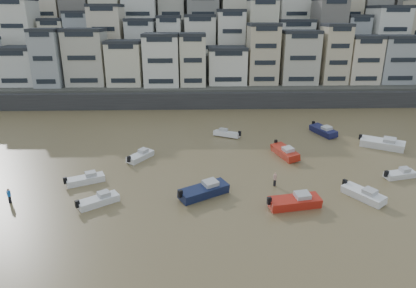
{
  "coord_description": "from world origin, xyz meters",
  "views": [
    {
      "loc": [
        4.15,
        -14.86,
        20.04
      ],
      "look_at": [
        5.57,
        30.0,
        4.0
      ],
      "focal_mm": 32.0,
      "sensor_mm": 36.0,
      "label": 1
    }
  ],
  "objects_px": {
    "boat_k": "(85,178)",
    "person_blue": "(9,196)",
    "boat_g": "(382,142)",
    "boat_d": "(400,173)",
    "boat_j": "(98,199)",
    "boat_b": "(363,193)",
    "boat_e": "(285,151)",
    "boat_c": "(204,189)",
    "boat_f": "(140,155)",
    "boat_a": "(295,200)",
    "boat_h": "(227,133)",
    "person_pink": "(275,179)",
    "boat_i": "(323,130)"
  },
  "relations": [
    {
      "from": "boat_k",
      "to": "person_blue",
      "type": "height_order",
      "value": "person_blue"
    },
    {
      "from": "boat_g",
      "to": "boat_d",
      "type": "bearing_deg",
      "value": -72.3
    },
    {
      "from": "boat_k",
      "to": "boat_j",
      "type": "bearing_deg",
      "value": -88.22
    },
    {
      "from": "boat_b",
      "to": "boat_e",
      "type": "relative_size",
      "value": 0.86
    },
    {
      "from": "boat_c",
      "to": "boat_f",
      "type": "bearing_deg",
      "value": 95.65
    },
    {
      "from": "boat_a",
      "to": "boat_b",
      "type": "xyz_separation_m",
      "value": [
        8.27,
        1.67,
        -0.11
      ]
    },
    {
      "from": "boat_c",
      "to": "person_blue",
      "type": "bearing_deg",
      "value": 150.42
    },
    {
      "from": "boat_f",
      "to": "boat_k",
      "type": "distance_m",
      "value": 9.5
    },
    {
      "from": "boat_e",
      "to": "boat_k",
      "type": "xyz_separation_m",
      "value": [
        -26.73,
        -8.2,
        -0.18
      ]
    },
    {
      "from": "boat_b",
      "to": "boat_f",
      "type": "bearing_deg",
      "value": -146.43
    },
    {
      "from": "boat_h",
      "to": "person_pink",
      "type": "relative_size",
      "value": 2.82
    },
    {
      "from": "boat_g",
      "to": "person_pink",
      "type": "xyz_separation_m",
      "value": [
        -19.34,
        -12.63,
        -0.07
      ]
    },
    {
      "from": "boat_d",
      "to": "boat_g",
      "type": "height_order",
      "value": "boat_g"
    },
    {
      "from": "boat_f",
      "to": "person_pink",
      "type": "height_order",
      "value": "person_pink"
    },
    {
      "from": "boat_b",
      "to": "boat_g",
      "type": "relative_size",
      "value": 0.78
    },
    {
      "from": "boat_a",
      "to": "boat_g",
      "type": "bearing_deg",
      "value": 33.94
    },
    {
      "from": "boat_g",
      "to": "boat_j",
      "type": "height_order",
      "value": "boat_g"
    },
    {
      "from": "boat_e",
      "to": "boat_f",
      "type": "xyz_separation_m",
      "value": [
        -21.03,
        -0.6,
        -0.18
      ]
    },
    {
      "from": "boat_e",
      "to": "boat_h",
      "type": "bearing_deg",
      "value": -155.46
    },
    {
      "from": "boat_d",
      "to": "person_pink",
      "type": "distance_m",
      "value": 16.58
    },
    {
      "from": "boat_a",
      "to": "person_blue",
      "type": "bearing_deg",
      "value": 165.73
    },
    {
      "from": "boat_d",
      "to": "boat_j",
      "type": "height_order",
      "value": "boat_j"
    },
    {
      "from": "boat_c",
      "to": "person_pink",
      "type": "height_order",
      "value": "boat_c"
    },
    {
      "from": "boat_a",
      "to": "boat_i",
      "type": "bearing_deg",
      "value": 55.07
    },
    {
      "from": "boat_h",
      "to": "person_blue",
      "type": "distance_m",
      "value": 34.29
    },
    {
      "from": "boat_i",
      "to": "boat_j",
      "type": "distance_m",
      "value": 40.52
    },
    {
      "from": "boat_b",
      "to": "boat_k",
      "type": "height_order",
      "value": "boat_b"
    },
    {
      "from": "boat_f",
      "to": "boat_i",
      "type": "xyz_separation_m",
      "value": [
        30.02,
        10.68,
        0.18
      ]
    },
    {
      "from": "boat_d",
      "to": "boat_g",
      "type": "relative_size",
      "value": 0.66
    },
    {
      "from": "boat_b",
      "to": "boat_e",
      "type": "xyz_separation_m",
      "value": [
        -5.88,
        13.38,
        0.12
      ]
    },
    {
      "from": "boat_h",
      "to": "boat_g",
      "type": "bearing_deg",
      "value": -168.55
    },
    {
      "from": "boat_e",
      "to": "boat_k",
      "type": "bearing_deg",
      "value": -88.05
    },
    {
      "from": "boat_a",
      "to": "person_blue",
      "type": "relative_size",
      "value": 3.58
    },
    {
      "from": "boat_e",
      "to": "boat_k",
      "type": "relative_size",
      "value": 1.27
    },
    {
      "from": "boat_e",
      "to": "boat_k",
      "type": "distance_m",
      "value": 27.96
    },
    {
      "from": "boat_b",
      "to": "person_blue",
      "type": "distance_m",
      "value": 39.6
    },
    {
      "from": "boat_c",
      "to": "person_blue",
      "type": "relative_size",
      "value": 3.75
    },
    {
      "from": "boat_c",
      "to": "boat_e",
      "type": "xyz_separation_m",
      "value": [
        12.14,
        12.16,
        -0.03
      ]
    },
    {
      "from": "boat_e",
      "to": "boat_k",
      "type": "height_order",
      "value": "boat_e"
    },
    {
      "from": "boat_b",
      "to": "boat_i",
      "type": "distance_m",
      "value": 23.67
    },
    {
      "from": "boat_h",
      "to": "person_blue",
      "type": "height_order",
      "value": "person_blue"
    },
    {
      "from": "boat_d",
      "to": "boat_k",
      "type": "relative_size",
      "value": 0.92
    },
    {
      "from": "boat_j",
      "to": "boat_k",
      "type": "distance_m",
      "value": 6.31
    },
    {
      "from": "boat_h",
      "to": "boat_i",
      "type": "height_order",
      "value": "boat_i"
    },
    {
      "from": "person_pink",
      "to": "person_blue",
      "type": "bearing_deg",
      "value": -173.72
    },
    {
      "from": "boat_k",
      "to": "person_blue",
      "type": "distance_m",
      "value": 8.5
    },
    {
      "from": "boat_b",
      "to": "boat_f",
      "type": "distance_m",
      "value": 29.79
    },
    {
      "from": "boat_b",
      "to": "boat_d",
      "type": "height_order",
      "value": "boat_b"
    },
    {
      "from": "boat_a",
      "to": "boat_j",
      "type": "distance_m",
      "value": 21.42
    },
    {
      "from": "boat_a",
      "to": "person_blue",
      "type": "distance_m",
      "value": 31.4
    }
  ]
}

